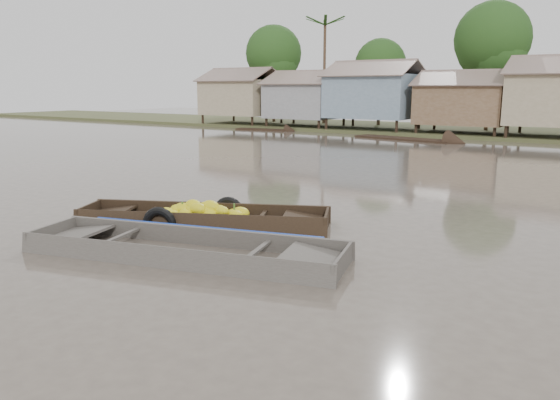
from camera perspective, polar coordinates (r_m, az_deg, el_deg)
The scene contains 3 objects.
ground at distance 11.96m, azimuth -1.72°, elevation -4.54°, with size 120.00×120.00×0.00m, color #52493F.
banana_boat at distance 13.59m, azimuth -8.33°, elevation -1.84°, with size 6.20×3.93×0.87m.
viewer_boat at distance 11.24m, azimuth -9.81°, elevation -5.56°, with size 6.86×3.36×0.54m.
Camera 1 is at (6.61, -9.39, 3.33)m, focal length 35.00 mm.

